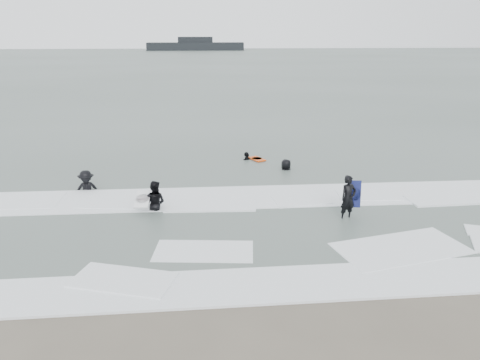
{
  "coord_description": "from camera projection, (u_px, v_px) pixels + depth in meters",
  "views": [
    {
      "loc": [
        -1.29,
        -11.17,
        6.32
      ],
      "look_at": [
        0.0,
        5.0,
        1.1
      ],
      "focal_mm": 35.0,
      "sensor_mm": 36.0,
      "label": 1
    }
  ],
  "objects": [
    {
      "name": "ground",
      "position": [
        255.0,
        275.0,
        12.63
      ],
      "size": [
        320.0,
        320.0,
        0.0
      ],
      "primitive_type": "plane",
      "color": "brown",
      "rests_on": "ground"
    },
    {
      "name": "bodyboards",
      "position": [
        250.0,
        181.0,
        18.91
      ],
      "size": [
        7.95,
        8.26,
        1.25
      ],
      "color": "#10164B",
      "rests_on": "ground"
    },
    {
      "name": "surf_foam",
      "position": [
        243.0,
        221.0,
        16.13
      ],
      "size": [
        30.03,
        9.06,
        0.09
      ],
      "color": "white",
      "rests_on": "ground"
    },
    {
      "name": "surfer_breaker",
      "position": [
        87.0,
        192.0,
        19.16
      ],
      "size": [
        1.22,
        0.82,
        1.75
      ],
      "primitive_type": "imported",
      "rotation": [
        0.0,
        0.0,
        0.16
      ],
      "color": "black",
      "rests_on": "ground"
    },
    {
      "name": "surfer_wading",
      "position": [
        155.0,
        210.0,
        17.16
      ],
      "size": [
        1.0,
        0.89,
        1.69
      ],
      "primitive_type": "imported",
      "rotation": [
        0.0,
        0.0,
        2.77
      ],
      "color": "black",
      "rests_on": "ground"
    },
    {
      "name": "surfer_centre",
      "position": [
        347.0,
        220.0,
        16.33
      ],
      "size": [
        0.69,
        0.57,
        1.63
      ],
      "primitive_type": "imported",
      "rotation": [
        0.0,
        0.0,
        0.34
      ],
      "color": "black",
      "rests_on": "ground"
    },
    {
      "name": "surfer_right_far",
      "position": [
        286.0,
        171.0,
        22.02
      ],
      "size": [
        0.98,
        0.84,
        1.7
      ],
      "primitive_type": "imported",
      "rotation": [
        0.0,
        0.0,
        -2.7
      ],
      "color": "black",
      "rests_on": "ground"
    },
    {
      "name": "sea",
      "position": [
        209.0,
        65.0,
        88.53
      ],
      "size": [
        320.0,
        320.0,
        0.0
      ],
      "primitive_type": "plane",
      "color": "#47544C",
      "rests_on": "ground"
    },
    {
      "name": "vessel_horizon",
      "position": [
        195.0,
        46.0,
        149.69
      ],
      "size": [
        30.72,
        5.49,
        4.17
      ],
      "color": "black",
      "rests_on": "ground"
    },
    {
      "name": "surfer_right_near",
      "position": [
        247.0,
        160.0,
        23.71
      ],
      "size": [
        1.0,
        0.81,
        1.59
      ],
      "primitive_type": "imported",
      "rotation": [
        0.0,
        0.0,
        -2.61
      ],
      "color": "black",
      "rests_on": "ground"
    }
  ]
}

